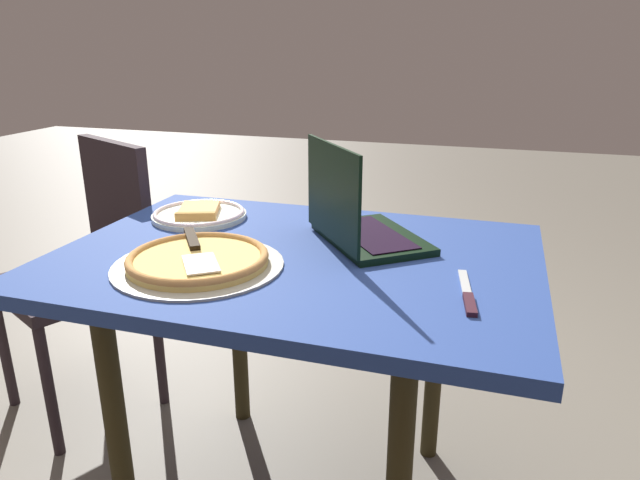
% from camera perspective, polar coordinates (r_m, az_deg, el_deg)
% --- Properties ---
extents(dining_table, '(1.14, 0.81, 0.75)m').
position_cam_1_polar(dining_table, '(1.42, -2.35, -4.58)').
color(dining_table, navy).
rests_on(dining_table, ground_plane).
extents(laptop, '(0.37, 0.38, 0.25)m').
position_cam_1_polar(laptop, '(1.44, 3.70, 1.85)').
color(laptop, black).
rests_on(laptop, dining_table).
extents(pizza_plate, '(0.27, 0.27, 0.04)m').
position_cam_1_polar(pizza_plate, '(1.69, -11.82, 2.55)').
color(pizza_plate, white).
rests_on(pizza_plate, dining_table).
extents(pizza_tray, '(0.38, 0.38, 0.04)m').
position_cam_1_polar(pizza_tray, '(1.33, -11.93, -1.92)').
color(pizza_tray, '#A8A89B').
rests_on(pizza_tray, dining_table).
extents(table_knife, '(0.05, 0.22, 0.01)m').
position_cam_1_polar(table_knife, '(1.19, 14.37, -5.35)').
color(table_knife, '#B8BDBE').
rests_on(table_knife, dining_table).
extents(chair_far, '(0.56, 0.56, 0.92)m').
position_cam_1_polar(chair_far, '(2.11, -21.58, -1.80)').
color(chair_far, '#2A2025').
rests_on(chair_far, ground_plane).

